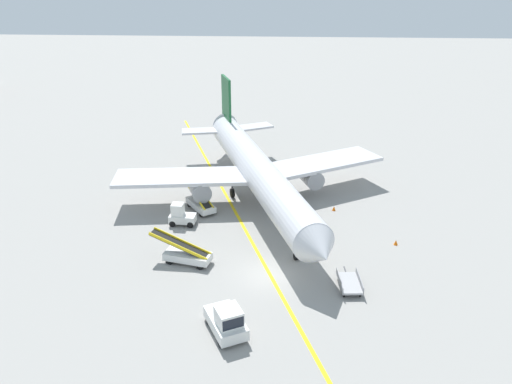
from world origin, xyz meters
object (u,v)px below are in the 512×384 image
belt_loader_forward_hold (186,254)px  safety_cone_tail_area (396,242)px  belt_loader_aft_hold (200,203)px  safety_cone_wingtip_left (240,179)px  safety_cone_wingtip_right (157,181)px  safety_cone_nose_left (334,208)px  baggage_tug_near_wing (181,215)px  safety_cone_nose_right (308,249)px  ground_crew_marshaller (322,229)px  baggage_cart_loaded (349,283)px  airliner (256,169)px  pushback_tug (227,321)px

belt_loader_forward_hold → safety_cone_tail_area: size_ratio=11.73×
belt_loader_aft_hold → safety_cone_wingtip_left: belt_loader_aft_hold is taller
belt_loader_aft_hold → belt_loader_forward_hold: bearing=-87.1°
safety_cone_wingtip_left → safety_cone_wingtip_right: bearing=-173.5°
safety_cone_nose_left → safety_cone_wingtip_left: size_ratio=1.00×
baggage_tug_near_wing → safety_cone_wingtip_left: (4.46, 10.77, -0.71)m
safety_cone_wingtip_left → safety_cone_tail_area: bearing=-42.0°
safety_cone_nose_right → safety_cone_wingtip_left: size_ratio=1.00×
belt_loader_forward_hold → safety_cone_nose_right: (9.90, 2.43, -0.56)m
safety_cone_wingtip_right → safety_cone_wingtip_left: bearing=6.5°
belt_loader_aft_hold → safety_cone_tail_area: belt_loader_aft_hold is taller
belt_loader_forward_hold → belt_loader_aft_hold: bearing=92.9°
safety_cone_wingtip_right → safety_cone_nose_right: bearing=-40.4°
ground_crew_marshaller → safety_cone_nose_right: ground_crew_marshaller is taller
safety_cone_wingtip_left → belt_loader_forward_hold: bearing=-98.9°
belt_loader_forward_hold → safety_cone_nose_right: 10.21m
safety_cone_nose_left → safety_cone_wingtip_right: bearing=163.1°
ground_crew_marshaller → safety_cone_wingtip_right: 21.00m
baggage_cart_loaded → safety_cone_nose_left: baggage_cart_loaded is taller
airliner → safety_cone_nose_right: size_ratio=77.87×
safety_cone_wingtip_right → safety_cone_nose_left: bearing=-16.9°
baggage_tug_near_wing → ground_crew_marshaller: size_ratio=1.45×
baggage_tug_near_wing → safety_cone_nose_right: bearing=-19.7°
safety_cone_tail_area → baggage_tug_near_wing: bearing=172.4°
belt_loader_forward_hold → baggage_cart_loaded: bearing=-12.3°
baggage_tug_near_wing → airliner: bearing=41.0°
baggage_tug_near_wing → safety_cone_wingtip_right: size_ratio=5.59×
safety_cone_wingtip_right → safety_cone_tail_area: same height
belt_loader_aft_hold → safety_cone_nose_right: size_ratio=10.88×
airliner → safety_cone_tail_area: airliner is taller
ground_crew_marshaller → safety_cone_wingtip_right: (-17.56, 11.49, -0.69)m
baggage_cart_loaded → safety_cone_tail_area: baggage_cart_loaded is taller
airliner → safety_cone_tail_area: (12.62, -8.35, -3.20)m
belt_loader_aft_hold → safety_cone_wingtip_right: size_ratio=10.88×
baggage_cart_loaded → ground_crew_marshaller: bearing=102.4°
baggage_tug_near_wing → safety_cone_wingtip_right: (-4.67, 9.73, -0.71)m
baggage_tug_near_wing → safety_cone_wingtip_right: baggage_tug_near_wing is taller
baggage_tug_near_wing → belt_loader_forward_hold: (1.75, -6.59, -0.15)m
airliner → belt_loader_aft_hold: bearing=-154.5°
safety_cone_nose_left → safety_cone_wingtip_right: same height
airliner → safety_cone_wingtip_right: (-11.32, 3.94, -3.20)m
safety_cone_wingtip_left → airliner: bearing=-66.2°
pushback_tug → belt_loader_aft_hold: size_ratio=0.85×
airliner → baggage_cart_loaded: size_ratio=8.99×
safety_cone_nose_left → safety_cone_tail_area: (4.83, -6.47, 0.00)m
safety_cone_nose_right → safety_cone_nose_left: bearing=70.9°
safety_cone_nose_left → safety_cone_nose_right: 8.55m
baggage_cart_loaded → safety_cone_tail_area: size_ratio=8.66×
belt_loader_aft_hold → safety_cone_nose_right: (10.40, -7.38, -0.56)m
pushback_tug → safety_cone_nose_left: size_ratio=9.25×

